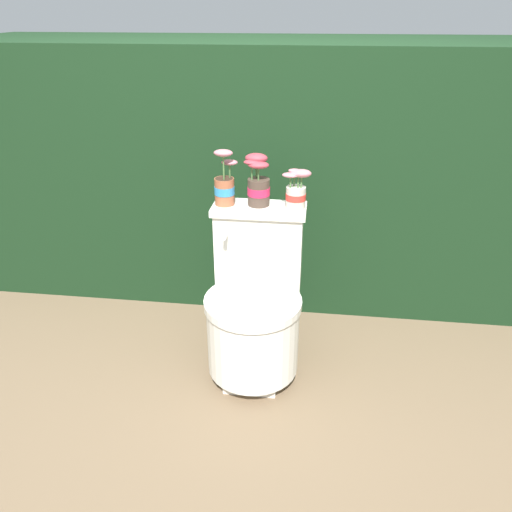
% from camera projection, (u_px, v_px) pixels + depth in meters
% --- Properties ---
extents(ground_plane, '(12.00, 12.00, 0.00)m').
position_uv_depth(ground_plane, '(238.00, 373.00, 2.35)').
color(ground_plane, brown).
extents(hedge_backdrop, '(3.50, 1.04, 1.40)m').
position_uv_depth(hedge_backdrop, '(264.00, 164.00, 3.00)').
color(hedge_backdrop, black).
rests_on(hedge_backdrop, ground).
extents(toilet, '(0.43, 0.53, 0.76)m').
position_uv_depth(toilet, '(255.00, 310.00, 2.26)').
color(toilet, silver).
rests_on(toilet, ground).
extents(potted_plant_left, '(0.10, 0.09, 0.25)m').
position_uv_depth(potted_plant_left, '(225.00, 186.00, 2.18)').
color(potted_plant_left, '#9E5638').
rests_on(potted_plant_left, toilet).
extents(potted_plant_midleft, '(0.11, 0.10, 0.23)m').
position_uv_depth(potted_plant_midleft, '(258.00, 184.00, 2.17)').
color(potted_plant_midleft, '#47382D').
rests_on(potted_plant_midleft, toilet).
extents(potted_plant_middle, '(0.12, 0.09, 0.18)m').
position_uv_depth(potted_plant_middle, '(296.00, 191.00, 2.14)').
color(potted_plant_middle, beige).
rests_on(potted_plant_middle, toilet).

